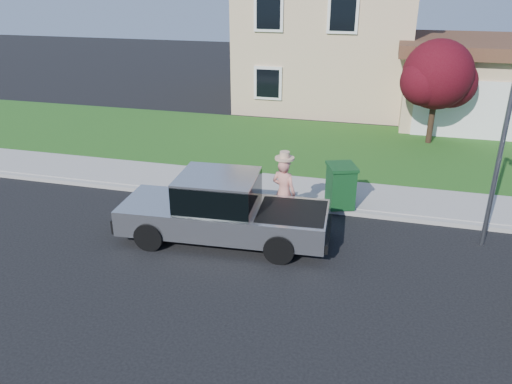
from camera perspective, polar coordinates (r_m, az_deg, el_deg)
ground at (r=11.98m, az=-2.29°, el=-7.17°), size 80.00×80.00×0.00m
curb at (r=14.25m, az=4.94°, el=-1.70°), size 40.00×0.20×0.12m
sidewalk at (r=15.24m, az=5.67°, el=0.05°), size 40.00×2.00×0.15m
lawn at (r=19.43m, az=7.85°, el=5.09°), size 40.00×7.00×0.10m
house at (r=26.45m, az=11.24°, el=16.66°), size 14.00×11.30×6.85m
pickup_truck at (r=12.29m, az=-3.81°, el=-2.13°), size 5.32×2.14×1.72m
woman at (r=12.96m, az=3.20°, el=0.11°), size 0.79×0.65×2.05m
ornamental_tree at (r=20.23m, az=20.13°, el=12.16°), size 2.87×2.59×3.94m
trash_bin at (r=14.03m, az=9.66°, el=0.76°), size 0.99×1.06×1.21m
street_lamp at (r=12.53m, az=26.59°, el=5.77°), size 0.35×0.64×4.94m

